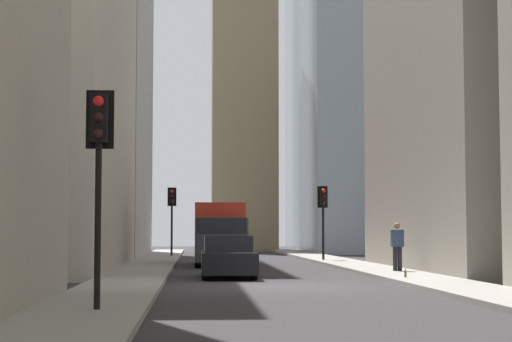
{
  "coord_description": "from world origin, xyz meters",
  "views": [
    {
      "loc": [
        -25.19,
        2.5,
        1.56
      ],
      "look_at": [
        17.97,
        -0.46,
        4.52
      ],
      "focal_mm": 61.98,
      "sensor_mm": 36.0,
      "label": 1
    }
  ],
  "objects_px": {
    "delivery_truck": "(220,234)",
    "discarded_bottle": "(405,274)",
    "pedestrian": "(397,244)",
    "sedan_black": "(228,258)",
    "traffic_light_foreground": "(99,147)",
    "traffic_light_midblock": "(323,205)",
    "traffic_light_far_junction": "(172,205)"
  },
  "relations": [
    {
      "from": "delivery_truck",
      "to": "discarded_bottle",
      "type": "height_order",
      "value": "delivery_truck"
    },
    {
      "from": "discarded_bottle",
      "to": "pedestrian",
      "type": "bearing_deg",
      "value": -10.0
    },
    {
      "from": "delivery_truck",
      "to": "pedestrian",
      "type": "xyz_separation_m",
      "value": [
        -8.79,
        -6.19,
        -0.37
      ]
    },
    {
      "from": "sedan_black",
      "to": "delivery_truck",
      "type": "bearing_deg",
      "value": 0.0
    },
    {
      "from": "sedan_black",
      "to": "traffic_light_foreground",
      "type": "distance_m",
      "value": 13.98
    },
    {
      "from": "sedan_black",
      "to": "traffic_light_midblock",
      "type": "bearing_deg",
      "value": -20.26
    },
    {
      "from": "traffic_light_foreground",
      "to": "discarded_bottle",
      "type": "relative_size",
      "value": 15.02
    },
    {
      "from": "delivery_truck",
      "to": "traffic_light_midblock",
      "type": "height_order",
      "value": "traffic_light_midblock"
    },
    {
      "from": "traffic_light_far_junction",
      "to": "discarded_bottle",
      "type": "height_order",
      "value": "traffic_light_far_junction"
    },
    {
      "from": "delivery_truck",
      "to": "traffic_light_far_junction",
      "type": "distance_m",
      "value": 12.35
    },
    {
      "from": "traffic_light_midblock",
      "to": "pedestrian",
      "type": "height_order",
      "value": "traffic_light_midblock"
    },
    {
      "from": "pedestrian",
      "to": "discarded_bottle",
      "type": "xyz_separation_m",
      "value": [
        -4.51,
        0.79,
        -0.84
      ]
    },
    {
      "from": "delivery_truck",
      "to": "traffic_light_foreground",
      "type": "height_order",
      "value": "traffic_light_foreground"
    },
    {
      "from": "traffic_light_midblock",
      "to": "discarded_bottle",
      "type": "relative_size",
      "value": 13.78
    },
    {
      "from": "delivery_truck",
      "to": "traffic_light_foreground",
      "type": "distance_m",
      "value": 24.23
    },
    {
      "from": "traffic_light_foreground",
      "to": "traffic_light_far_junction",
      "type": "height_order",
      "value": "traffic_light_foreground"
    },
    {
      "from": "traffic_light_midblock",
      "to": "traffic_light_far_junction",
      "type": "relative_size",
      "value": 0.93
    },
    {
      "from": "delivery_truck",
      "to": "traffic_light_midblock",
      "type": "relative_size",
      "value": 1.74
    },
    {
      "from": "sedan_black",
      "to": "traffic_light_far_junction",
      "type": "relative_size",
      "value": 1.07
    },
    {
      "from": "traffic_light_midblock",
      "to": "traffic_light_foreground",
      "type": "bearing_deg",
      "value": 163.58
    },
    {
      "from": "sedan_black",
      "to": "traffic_light_midblock",
      "type": "xyz_separation_m",
      "value": [
        14.47,
        -5.34,
        2.21
      ]
    },
    {
      "from": "delivery_truck",
      "to": "sedan_black",
      "type": "distance_m",
      "value": 10.57
    },
    {
      "from": "sedan_black",
      "to": "pedestrian",
      "type": "xyz_separation_m",
      "value": [
        1.75,
        -6.19,
        0.42
      ]
    },
    {
      "from": "traffic_light_foreground",
      "to": "discarded_bottle",
      "type": "xyz_separation_m",
      "value": [
        10.71,
        -8.28,
        -2.87
      ]
    },
    {
      "from": "traffic_light_far_junction",
      "to": "pedestrian",
      "type": "height_order",
      "value": "traffic_light_far_junction"
    },
    {
      "from": "traffic_light_foreground",
      "to": "pedestrian",
      "type": "distance_m",
      "value": 17.83
    },
    {
      "from": "traffic_light_foreground",
      "to": "discarded_bottle",
      "type": "bearing_deg",
      "value": -37.73
    },
    {
      "from": "pedestrian",
      "to": "discarded_bottle",
      "type": "height_order",
      "value": "pedestrian"
    },
    {
      "from": "traffic_light_far_junction",
      "to": "traffic_light_foreground",
      "type": "bearing_deg",
      "value": 179.37
    },
    {
      "from": "pedestrian",
      "to": "traffic_light_midblock",
      "type": "bearing_deg",
      "value": 3.81
    },
    {
      "from": "traffic_light_foreground",
      "to": "traffic_light_midblock",
      "type": "bearing_deg",
      "value": -16.42
    },
    {
      "from": "traffic_light_midblock",
      "to": "traffic_light_far_junction",
      "type": "xyz_separation_m",
      "value": [
        8.06,
        7.84,
        0.23
      ]
    }
  ]
}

